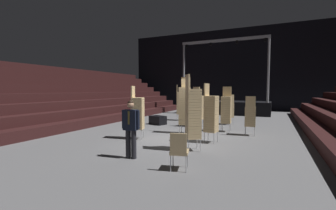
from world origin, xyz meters
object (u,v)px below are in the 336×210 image
object	(u,v)px
chair_stack_aisle_left	(193,113)
chair_stack_front_right	(185,105)
chair_stack_mid_left	(138,113)
stage_riser	(225,106)
equipment_road_case	(158,120)
loose_chair_near_man	(179,149)
chair_stack_front_left	(226,109)
man_with_tie	(131,126)
chair_stack_mid_centre	(180,103)
chair_stack_rear_centre	(198,107)
chair_stack_rear_left	(229,109)
chair_stack_mid_right	(250,116)
chair_stack_rear_right	(211,113)

from	to	relation	value
chair_stack_aisle_left	chair_stack_front_right	bearing A→B (deg)	172.05
chair_stack_mid_left	stage_riser	bearing A→B (deg)	157.67
equipment_road_case	loose_chair_near_man	world-z (taller)	loose_chair_near_man
chair_stack_mid_left	chair_stack_front_left	bearing A→B (deg)	121.22
stage_riser	man_with_tie	bearing A→B (deg)	-90.24
man_with_tie	chair_stack_mid_centre	size ratio (longest dim) A/B	0.73
chair_stack_front_left	loose_chair_near_man	size ratio (longest dim) A/B	2.26
chair_stack_rear_centre	chair_stack_rear_left	bearing A→B (deg)	65.45
chair_stack_mid_right	chair_stack_rear_centre	bearing A→B (deg)	150.03
man_with_tie	chair_stack_front_right	size ratio (longest dim) A/B	0.66
chair_stack_mid_right	loose_chair_near_man	bearing A→B (deg)	-106.00
man_with_tie	equipment_road_case	distance (m)	6.62
stage_riser	chair_stack_mid_right	world-z (taller)	stage_riser
chair_stack_front_left	chair_stack_rear_left	xyz separation A→B (m)	(-0.28, 2.35, -0.21)
equipment_road_case	chair_stack_mid_right	bearing A→B (deg)	-13.10
stage_riser	man_with_tie	size ratio (longest dim) A/B	4.20
chair_stack_mid_right	chair_stack_mid_left	bearing A→B (deg)	-150.36
chair_stack_aisle_left	equipment_road_case	xyz separation A→B (m)	(-3.65, 4.61, -0.99)
chair_stack_front_right	equipment_road_case	distance (m)	3.20
chair_stack_mid_right	chair_stack_rear_left	size ratio (longest dim) A/B	1.00
chair_stack_rear_left	chair_stack_aisle_left	world-z (taller)	chair_stack_aisle_left
chair_stack_rear_centre	chair_stack_front_right	bearing A→B (deg)	-72.62
chair_stack_mid_right	chair_stack_mid_centre	bearing A→B (deg)	140.43
chair_stack_rear_right	equipment_road_case	world-z (taller)	chair_stack_rear_right
chair_stack_rear_left	chair_stack_mid_right	bearing A→B (deg)	-101.39
man_with_tie	loose_chair_near_man	distance (m)	1.73
stage_riser	man_with_tie	xyz separation A→B (m)	(-0.06, -14.12, 0.34)
chair_stack_front_right	equipment_road_case	xyz separation A→B (m)	(-2.35, 1.91, -1.03)
chair_stack_rear_left	chair_stack_rear_right	distance (m)	4.91
chair_stack_mid_right	chair_stack_rear_centre	size ratio (longest dim) A/B	0.80
chair_stack_front_left	chair_stack_mid_right	bearing A→B (deg)	152.99
chair_stack_aisle_left	equipment_road_case	world-z (taller)	chair_stack_aisle_left
chair_stack_front_left	loose_chair_near_man	xyz separation A→B (m)	(-0.06, -5.87, -0.53)
chair_stack_aisle_left	loose_chair_near_man	bearing A→B (deg)	-25.25
chair_stack_aisle_left	equipment_road_case	size ratio (longest dim) A/B	2.75
chair_stack_rear_left	chair_stack_mid_left	bearing A→B (deg)	-153.11
stage_riser	chair_stack_mid_left	xyz separation A→B (m)	(-1.29, -11.78, 0.45)
chair_stack_mid_left	chair_stack_mid_right	bearing A→B (deg)	107.06
stage_riser	equipment_road_case	world-z (taller)	stage_riser
man_with_tie	chair_stack_front_right	xyz separation A→B (m)	(0.06, 4.27, 0.33)
chair_stack_rear_centre	loose_chair_near_man	size ratio (longest dim) A/B	2.26
chair_stack_mid_centre	man_with_tie	bearing A→B (deg)	-9.71
stage_riser	chair_stack_rear_left	size ratio (longest dim) A/B	4.13
stage_riser	chair_stack_mid_left	world-z (taller)	stage_riser
stage_riser	chair_stack_aisle_left	distance (m)	12.64
man_with_tie	chair_stack_mid_centre	xyz separation A→B (m)	(-1.78, 8.34, 0.20)
man_with_tie	chair_stack_rear_right	size ratio (longest dim) A/B	0.76
chair_stack_mid_left	chair_stack_rear_right	bearing A→B (deg)	86.21
chair_stack_rear_left	chair_stack_rear_centre	size ratio (longest dim) A/B	0.80
chair_stack_front_right	chair_stack_mid_left	world-z (taller)	chair_stack_front_right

